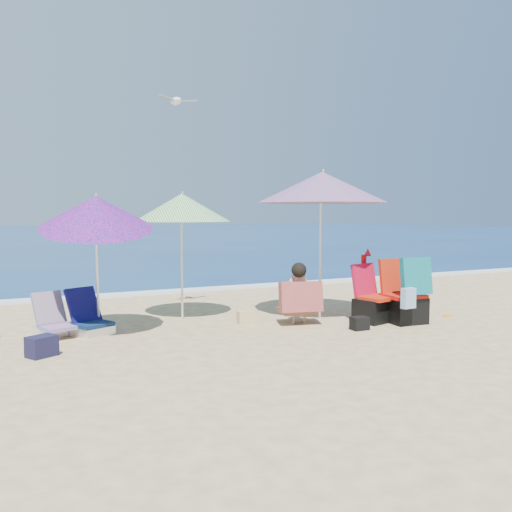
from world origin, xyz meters
name	(u,v)px	position (x,y,z in m)	size (l,w,h in m)	color
ground	(305,335)	(0.00, 0.00, 0.00)	(120.00, 120.00, 0.00)	#D8BC84
sea	(38,235)	(0.00, 45.00, -0.05)	(120.00, 80.00, 0.12)	navy
foam	(189,290)	(0.00, 5.10, 0.02)	(120.00, 0.50, 0.04)	white
umbrella_turquoise	(322,187)	(0.91, 0.97, 2.21)	(2.42, 2.42, 2.51)	silver
umbrella_striped	(182,208)	(-1.21, 1.93, 1.87)	(1.74, 1.74, 2.14)	silver
umbrella_blue	(96,212)	(-2.74, 1.15, 1.79)	(1.90, 1.95, 2.18)	silver
furled_umbrella	(364,279)	(1.63, 0.74, 0.65)	(0.20, 0.17, 1.19)	#B90D0F
chair_navy	(90,323)	(-2.81, 1.40, 0.18)	(0.68, 0.76, 0.68)	#0B203F
chair_rainbow	(53,324)	(-3.30, 1.59, 0.17)	(0.62, 0.80, 0.63)	#CE485B
camp_chair_left	(372,305)	(1.49, 0.34, 0.29)	(0.69, 0.70, 0.95)	#B8220D
camp_chair_right	(406,299)	(1.92, 0.02, 0.39)	(0.69, 0.79, 1.09)	red
person_center	(299,294)	(0.33, 0.71, 0.48)	(0.73, 0.69, 1.00)	tan
bag_navy_a	(42,346)	(-3.56, 0.40, 0.13)	(0.41, 0.37, 0.26)	#181631
bag_tan	(245,317)	(-0.43, 1.13, 0.10)	(0.27, 0.21, 0.21)	tan
bag_black_b	(360,323)	(0.93, -0.07, 0.10)	(0.26, 0.18, 0.20)	black
orange_item	(448,315)	(2.99, 0.17, 0.01)	(0.23, 0.15, 0.03)	#F1A419
seagull	(176,101)	(-1.22, 2.15, 3.64)	(0.72, 0.35, 0.13)	white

